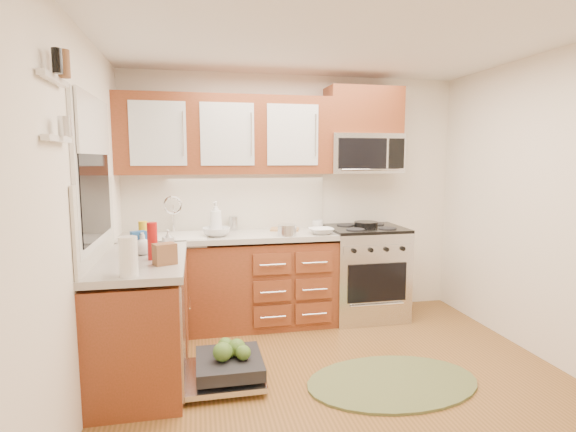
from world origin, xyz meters
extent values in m
plane|color=brown|center=(0.00, 0.00, 0.00)|extent=(3.50, 3.50, 0.00)
plane|color=white|center=(0.00, 0.00, 2.50)|extent=(3.50, 3.50, 0.00)
cube|color=white|center=(0.00, 1.75, 1.25)|extent=(3.50, 0.04, 2.50)
cube|color=white|center=(0.00, -1.75, 1.25)|extent=(3.50, 0.04, 2.50)
cube|color=white|center=(-1.75, 0.00, 1.25)|extent=(0.04, 3.50, 2.50)
cube|color=white|center=(1.75, 0.00, 1.25)|extent=(0.04, 3.50, 2.50)
cube|color=brown|center=(-0.73, 1.45, 0.42)|extent=(2.05, 0.60, 0.85)
cube|color=brown|center=(-1.45, 0.52, 0.42)|extent=(0.60, 1.25, 0.85)
cube|color=#A7A198|center=(-0.72, 1.44, 0.90)|extent=(2.07, 0.64, 0.05)
cube|color=#A7A198|center=(-1.44, 0.53, 0.90)|extent=(0.64, 1.27, 0.05)
cube|color=silver|center=(-0.73, 1.74, 1.21)|extent=(2.05, 0.02, 0.57)
cube|color=silver|center=(-1.74, 0.52, 1.21)|extent=(0.02, 1.25, 0.57)
cube|color=brown|center=(0.68, 1.57, 2.13)|extent=(0.76, 0.35, 0.47)
cube|color=white|center=(-1.71, 0.50, 1.88)|extent=(0.02, 0.96, 0.40)
cube|color=white|center=(-1.72, -0.35, 2.05)|extent=(0.04, 0.40, 0.03)
cube|color=white|center=(-1.72, -0.35, 1.75)|extent=(0.04, 0.40, 0.03)
cylinder|color=black|center=(0.70, 1.49, 0.97)|extent=(0.29, 0.29, 0.05)
cylinder|color=silver|center=(-0.19, 1.22, 0.98)|extent=(0.21, 0.21, 0.11)
cube|color=tan|center=(-0.15, 1.55, 0.94)|extent=(0.32, 0.25, 0.02)
cylinder|color=silver|center=(-0.66, 1.65, 1.00)|extent=(0.09, 0.09, 0.14)
cylinder|color=white|center=(-1.45, -0.02, 1.05)|extent=(0.15, 0.15, 0.25)
cylinder|color=yellow|center=(-1.45, 0.81, 1.04)|extent=(0.09, 0.09, 0.23)
cylinder|color=#B0110E|center=(-1.34, 0.44, 1.06)|extent=(0.08, 0.08, 0.27)
cube|color=brown|center=(-1.25, 0.26, 1.00)|extent=(0.18, 0.15, 0.15)
cube|color=#2257A1|center=(-1.47, 0.65, 1.01)|extent=(0.13, 0.11, 0.18)
imported|color=#999999|center=(0.15, 1.25, 0.95)|extent=(0.25, 0.25, 0.06)
imported|color=#999999|center=(-0.85, 1.34, 0.97)|extent=(0.33, 0.33, 0.08)
imported|color=#999999|center=(0.20, 1.56, 0.97)|extent=(0.15, 0.15, 0.09)
imported|color=#999999|center=(-0.85, 1.43, 1.08)|extent=(0.16, 0.16, 0.32)
imported|color=#999999|center=(-1.25, 0.68, 1.01)|extent=(0.10, 0.10, 0.18)
imported|color=#999999|center=(-1.43, 0.62, 1.01)|extent=(0.15, 0.15, 0.17)
camera|label=1|loc=(-1.03, -2.88, 1.65)|focal=28.00mm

